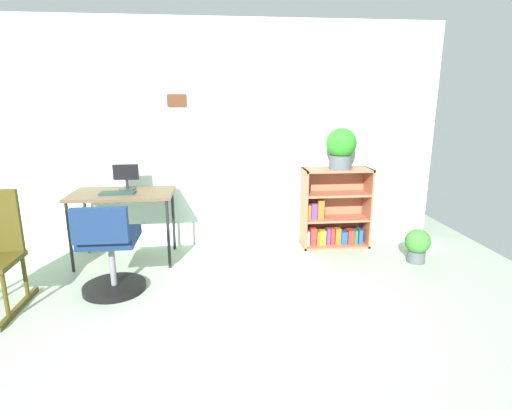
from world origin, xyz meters
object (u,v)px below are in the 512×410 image
object	(u,v)px
keyboard	(118,193)
office_chair	(110,254)
bookshelf_low	(333,212)
potted_plant_floor	(417,244)
desk	(123,198)
monitor	(126,177)
potted_plant_on_shelf	(341,147)

from	to	relation	value
keyboard	office_chair	xyz separation A→B (m)	(0.06, -0.67, -0.36)
bookshelf_low	potted_plant_floor	bearing A→B (deg)	-40.62
potted_plant_floor	desk	bearing A→B (deg)	172.83
office_chair	potted_plant_floor	bearing A→B (deg)	7.65
keyboard	bookshelf_low	distance (m)	2.26
desk	monitor	xyz separation A→B (m)	(0.03, 0.11, 0.19)
potted_plant_floor	monitor	bearing A→B (deg)	170.60
potted_plant_on_shelf	potted_plant_floor	world-z (taller)	potted_plant_on_shelf
office_chair	desk	bearing A→B (deg)	92.12
monitor	desk	bearing A→B (deg)	-103.18
keyboard	office_chair	size ratio (longest dim) A/B	0.41
office_chair	monitor	bearing A→B (deg)	90.12
potted_plant_on_shelf	office_chair	bearing A→B (deg)	-157.21
monitor	office_chair	world-z (taller)	monitor
desk	potted_plant_floor	size ratio (longest dim) A/B	2.87
monitor	potted_plant_floor	size ratio (longest dim) A/B	0.75
bookshelf_low	potted_plant_floor	distance (m)	0.93
monitor	bookshelf_low	bearing A→B (deg)	3.19
desk	potted_plant_on_shelf	xyz separation A→B (m)	(2.23, 0.18, 0.45)
office_chair	potted_plant_floor	distance (m)	2.88
potted_plant_on_shelf	potted_plant_floor	size ratio (longest dim) A/B	1.27
monitor	office_chair	xyz separation A→B (m)	(0.00, -0.86, -0.49)
office_chair	bookshelf_low	world-z (taller)	bookshelf_low
office_chair	bookshelf_low	bearing A→B (deg)	24.31
desk	potted_plant_on_shelf	world-z (taller)	potted_plant_on_shelf
potted_plant_on_shelf	potted_plant_floor	distance (m)	1.24
keyboard	bookshelf_low	world-z (taller)	bookshelf_low
monitor	office_chair	bearing A→B (deg)	-89.88
keyboard	bookshelf_low	xyz separation A→B (m)	(2.22, 0.30, -0.33)
keyboard	office_chair	world-z (taller)	office_chair
keyboard	office_chair	bearing A→B (deg)	-85.33
monitor	bookshelf_low	size ratio (longest dim) A/B	0.30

